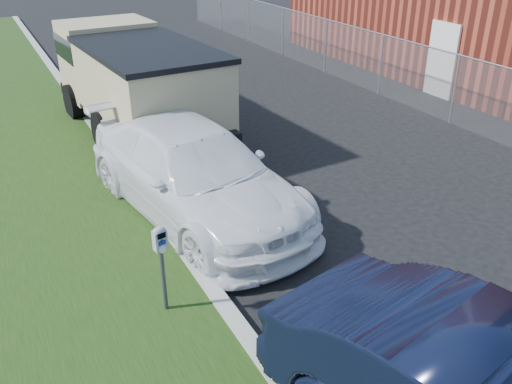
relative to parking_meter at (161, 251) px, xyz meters
name	(u,v)px	position (x,y,z in m)	size (l,w,h in m)	color
ground	(359,253)	(3.33, 0.04, -1.06)	(120.00, 120.00, 0.00)	black
chainlink_fence	(382,53)	(9.33, 7.04, 0.20)	(0.06, 30.06, 30.00)	slate
brick_building	(501,5)	(15.33, 8.04, 1.06)	(9.20, 14.20, 4.17)	maroon
parking_meter	(161,251)	(0.00, 0.00, 0.00)	(0.20, 0.15, 1.30)	#3F4247
white_wagon	(194,172)	(1.49, 2.63, -0.26)	(2.25, 5.53, 1.60)	white
dump_truck	(134,79)	(1.72, 7.16, 0.33)	(2.92, 6.50, 2.48)	black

